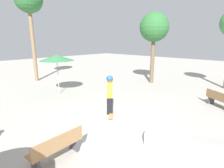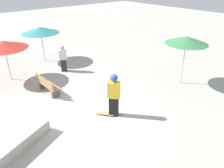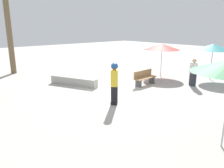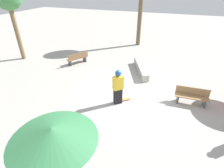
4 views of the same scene
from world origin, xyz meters
name	(u,v)px [view 2 (image 2 of 4)]	position (x,y,z in m)	size (l,w,h in m)	color
ground_plane	(90,113)	(0.00, 0.00, 0.00)	(60.00, 60.00, 0.00)	#ADA8A0
skater_main	(114,94)	(0.70, -0.76, 1.00)	(0.53, 0.54, 1.85)	black
skateboard	(105,114)	(0.41, -0.53, 0.06)	(0.65, 0.75, 0.07)	#B7844C
concrete_ledge	(13,150)	(-3.25, -0.41, 0.23)	(2.92, 1.59, 0.46)	#A8A39E
bench_far	(48,85)	(-0.54, 2.73, 0.43)	(0.51, 1.62, 0.85)	#47474C
shade_umbrella_red	(4,45)	(-1.45, 5.50, 1.99)	(2.41, 2.41, 2.19)	#B7B7BC
shade_umbrella_green	(187,40)	(5.38, -0.82, 2.35)	(2.11, 2.11, 2.53)	#B7B7BC
shade_umbrella_teal	(40,30)	(1.28, 7.10, 2.06)	(2.37, 2.37, 2.25)	#B7B7BC
bystander_watching	(63,59)	(1.41, 4.67, 0.78)	(0.49, 0.40, 1.57)	#282D38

